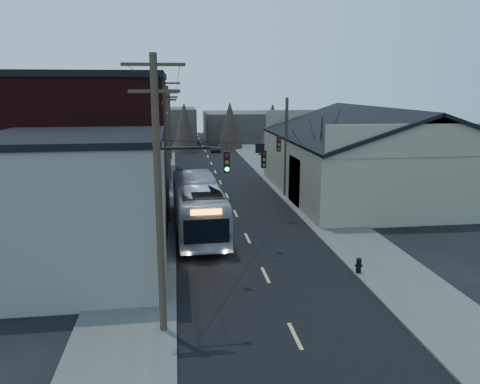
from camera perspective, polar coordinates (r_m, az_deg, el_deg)
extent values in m
plane|color=black|center=(17.25, 8.48, -20.26)|extent=(160.00, 160.00, 0.00)
cube|color=black|center=(45.03, -2.17, 0.69)|extent=(9.00, 110.00, 0.02)
cube|color=#474744|center=(44.87, -10.46, 0.50)|extent=(4.00, 110.00, 0.12)
cube|color=#474744|center=(46.10, 5.90, 0.97)|extent=(4.00, 110.00, 0.12)
cube|color=slate|center=(24.04, -18.84, -2.09)|extent=(8.00, 8.00, 7.00)
cube|color=black|center=(34.59, -17.30, 4.88)|extent=(10.00, 12.00, 10.00)
cube|color=#37322C|center=(50.46, -13.75, 5.65)|extent=(9.00, 14.00, 7.00)
cube|color=gray|center=(43.08, 16.00, 3.03)|extent=(16.00, 20.00, 5.00)
cube|color=black|center=(41.18, 11.17, 8.19)|extent=(8.16, 20.60, 2.86)
cube|color=black|center=(44.41, 21.07, 7.90)|extent=(8.16, 20.60, 2.86)
cube|color=#37322C|center=(79.12, -9.12, 7.89)|extent=(10.00, 12.00, 6.00)
cube|color=#37322C|center=(84.88, -0.15, 8.03)|extent=(12.00, 14.00, 5.00)
cone|color=black|center=(35.99, 9.77, 3.30)|extent=(0.40, 0.40, 7.20)
cylinder|color=#382B1E|center=(17.35, -9.88, -1.15)|extent=(0.28, 0.28, 10.50)
cube|color=#382B1E|center=(16.88, -10.52, 15.05)|extent=(2.20, 0.12, 0.12)
cylinder|color=#382B1E|center=(32.15, -9.02, 4.74)|extent=(0.28, 0.28, 10.00)
cube|color=#382B1E|center=(31.86, -9.31, 12.97)|extent=(2.20, 0.12, 0.12)
cylinder|color=#382B1E|center=(47.08, -8.70, 6.91)|extent=(0.28, 0.28, 9.50)
cube|color=#382B1E|center=(46.85, -8.88, 12.21)|extent=(2.20, 0.12, 0.12)
cylinder|color=#382B1E|center=(62.04, -8.53, 8.04)|extent=(0.28, 0.28, 9.00)
cube|color=#382B1E|center=(61.86, -8.66, 11.82)|extent=(2.20, 0.12, 0.12)
cylinder|color=#382B1E|center=(40.27, 5.63, 5.33)|extent=(0.28, 0.28, 8.50)
cube|color=black|center=(21.74, -1.63, 3.69)|extent=(0.28, 0.20, 1.00)
cube|color=black|center=(26.61, 2.90, 4.02)|extent=(0.28, 0.20, 1.00)
cube|color=black|center=(32.86, 4.75, 5.82)|extent=(0.28, 0.20, 1.00)
imported|color=#ADAFB9|center=(31.09, -5.18, -1.60)|extent=(3.25, 12.36, 3.42)
imported|color=#94979B|center=(41.41, -5.84, 0.52)|extent=(1.90, 4.29, 1.37)
cylinder|color=black|center=(24.76, 14.27, -8.81)|extent=(0.26, 0.26, 0.64)
sphere|color=black|center=(24.63, 14.31, -8.05)|extent=(0.28, 0.28, 0.28)
cylinder|color=black|center=(24.74, 14.27, -8.70)|extent=(0.40, 0.24, 0.13)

